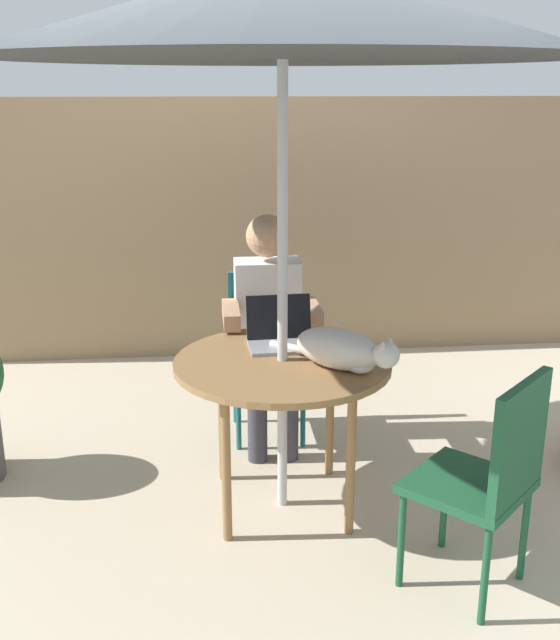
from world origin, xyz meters
name	(u,v)px	position (x,y,z in m)	size (l,w,h in m)	color
ground_plane	(282,503)	(0.00, 0.00, 0.00)	(14.00, 14.00, 0.00)	#BCAD93
fence_back	(250,230)	(0.00, 2.09, 0.89)	(4.93, 0.08, 1.77)	#937756
patio_table	(282,374)	(0.00, 0.00, 0.64)	(0.95, 0.95, 0.71)	olive
patio_umbrella	(283,10)	(0.00, 0.00, 2.12)	(2.39, 2.39, 2.30)	#B7B7BC
chair_occupied	(266,341)	(0.00, 0.82, 0.51)	(0.40, 0.40, 0.88)	#1E606B
chair_empty	(491,470)	(0.69, -0.70, 0.51)	(0.57, 0.57, 0.88)	#194C2D
person_seated	(269,319)	(0.00, 0.67, 0.68)	(0.48, 0.48, 1.22)	white
laptop	(280,331)	(0.01, 0.21, 0.77)	(0.31, 0.27, 0.21)	gray
cat	(343,350)	(0.24, -0.13, 0.79)	(0.49, 0.49, 0.17)	silver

